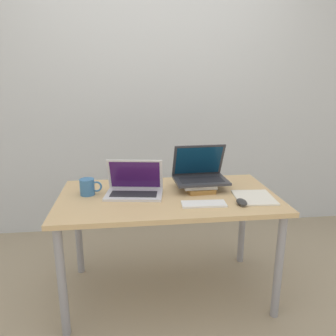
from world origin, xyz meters
TOP-DOWN VIEW (x-y plane):
  - ground_plane at (0.00, 0.00)m, footprint 14.00×14.00m
  - wall_back at (0.00, 1.49)m, footprint 8.00×0.05m
  - desk at (0.00, 0.38)m, footprint 1.39×0.77m
  - laptop_left at (-0.21, 0.42)m, footprint 0.39×0.28m
  - book_stack at (0.22, 0.46)m, footprint 0.22×0.24m
  - laptop_on_books at (0.23, 0.50)m, footprint 0.36×0.27m
  - wireless_keyboard at (0.19, 0.19)m, footprint 0.27×0.12m
  - mouse at (0.42, 0.16)m, footprint 0.06×0.10m
  - notepad at (0.53, 0.26)m, footprint 0.26×0.29m
  - mug at (-0.51, 0.45)m, footprint 0.14×0.09m

SIDE VIEW (x-z plane):
  - ground_plane at x=0.00m, z-range 0.00..0.00m
  - desk at x=0.00m, z-range 0.28..1.00m
  - notepad at x=0.53m, z-range 0.72..0.73m
  - wireless_keyboard at x=0.19m, z-range 0.72..0.73m
  - mouse at x=0.42m, z-range 0.72..0.75m
  - book_stack at x=0.22m, z-range 0.72..0.78m
  - laptop_left at x=-0.21m, z-range 0.65..0.88m
  - mug at x=-0.51m, z-range 0.72..0.83m
  - laptop_on_books at x=0.23m, z-range 0.70..0.95m
  - wall_back at x=0.00m, z-range 0.00..2.70m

